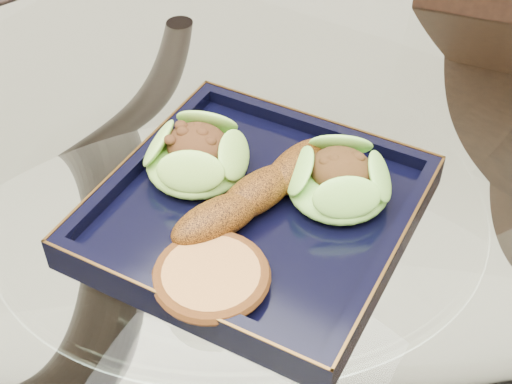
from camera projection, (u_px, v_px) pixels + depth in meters
The scene contains 7 objects.
dining_table at pixel (243, 338), 0.77m from camera, with size 1.13×1.13×0.77m.
dining_chair at pixel (499, 221), 1.03m from camera, with size 0.46×0.46×0.90m.
navy_plate at pixel (256, 215), 0.66m from camera, with size 0.27×0.27×0.02m, color black.
lettuce_wrap_left at pixel (197, 158), 0.68m from camera, with size 0.10×0.10×0.04m, color #6EB033.
lettuce_wrap_right at pixel (339, 183), 0.65m from camera, with size 0.09×0.09×0.03m, color #5EAC32.
roasted_plantain at pixel (258, 192), 0.64m from camera, with size 0.18×0.04×0.03m, color #69370B.
crumb_patty at pixel (211, 278), 0.58m from camera, with size 0.09×0.09×0.02m, color #B7783D.
Camera 1 is at (0.25, -0.37, 1.24)m, focal length 50.00 mm.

